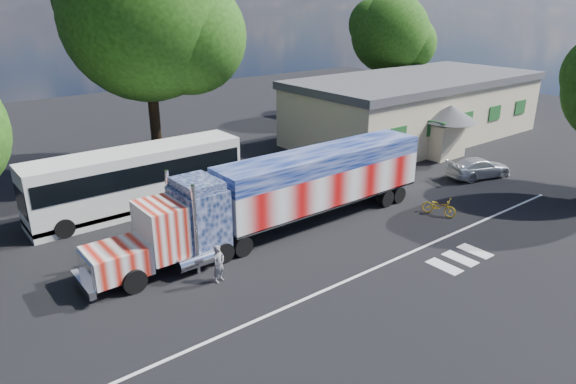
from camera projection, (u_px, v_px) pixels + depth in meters
ground at (326, 246)px, 24.90m from camera, size 100.00×100.00×0.00m
lane_markings at (410, 265)px, 23.11m from camera, size 30.00×2.67×0.01m
semi_truck at (288, 191)px, 25.99m from camera, size 19.19×3.03×4.09m
coach_bus at (138, 179)px, 28.64m from camera, size 12.00×2.79×3.49m
hall_building at (416, 107)px, 43.46m from camera, size 22.40×12.80×5.20m
parked_car at (479, 168)px, 34.28m from camera, size 4.84×2.96×1.31m
woman at (219, 264)px, 21.49m from camera, size 0.71×0.57×1.67m
bicycle at (439, 206)px, 28.28m from camera, size 1.25×2.02×1.00m
tree_far_ne at (392, 34)px, 50.84m from camera, size 8.14×7.76×11.86m
tree_n_mid at (148, 18)px, 32.07m from camera, size 11.01×10.48×15.41m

